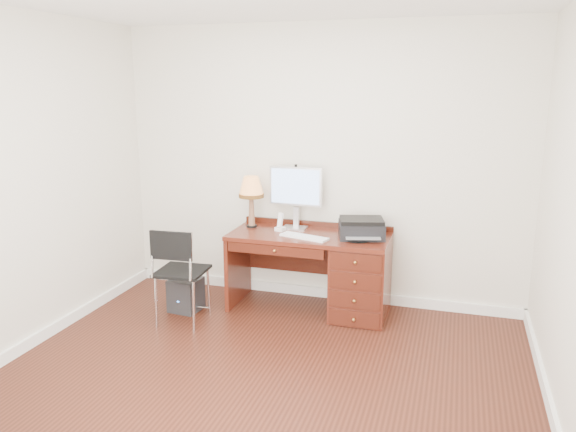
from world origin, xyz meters
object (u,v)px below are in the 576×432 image
(printer, at_px, (361,228))
(leg_lamp, at_px, (251,190))
(phone, at_px, (280,226))
(chair, at_px, (178,266))
(monitor, at_px, (296,190))
(desk, at_px, (342,271))
(equipment_box, at_px, (186,294))

(printer, xyz_separation_m, leg_lamp, (-1.10, 0.07, 0.28))
(printer, height_order, phone, printer)
(chair, bearing_deg, monitor, 41.93)
(desk, relative_size, printer, 3.16)
(monitor, distance_m, phone, 0.38)
(monitor, xyz_separation_m, leg_lamp, (-0.42, -0.09, -0.01))
(desk, distance_m, monitor, 0.90)
(chair, distance_m, equipment_box, 0.49)
(printer, distance_m, phone, 0.79)
(monitor, xyz_separation_m, printer, (0.68, -0.17, -0.29))
(leg_lamp, distance_m, phone, 0.45)
(desk, xyz_separation_m, leg_lamp, (-0.94, 0.10, 0.71))
(equipment_box, bearing_deg, chair, -67.66)
(desk, relative_size, leg_lamp, 2.97)
(equipment_box, bearing_deg, printer, 19.53)
(desk, xyz_separation_m, equipment_box, (-1.45, -0.38, -0.26))
(phone, xyz_separation_m, chair, (-0.73, -0.70, -0.26))
(desk, distance_m, leg_lamp, 1.18)
(monitor, bearing_deg, chair, -132.89)
(printer, height_order, equipment_box, printer)
(desk, xyz_separation_m, printer, (0.16, 0.02, 0.43))
(leg_lamp, distance_m, chair, 1.05)
(leg_lamp, bearing_deg, phone, -11.07)
(printer, distance_m, chair, 1.70)
(phone, xyz_separation_m, equipment_box, (-0.82, -0.41, -0.64))
(desk, xyz_separation_m, monitor, (-0.52, 0.19, 0.72))
(leg_lamp, xyz_separation_m, equipment_box, (-0.51, -0.47, -0.96))
(monitor, xyz_separation_m, phone, (-0.11, -0.15, -0.33))
(monitor, relative_size, chair, 0.67)
(printer, distance_m, equipment_box, 1.79)
(printer, bearing_deg, equipment_box, 178.98)
(desk, height_order, leg_lamp, leg_lamp)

